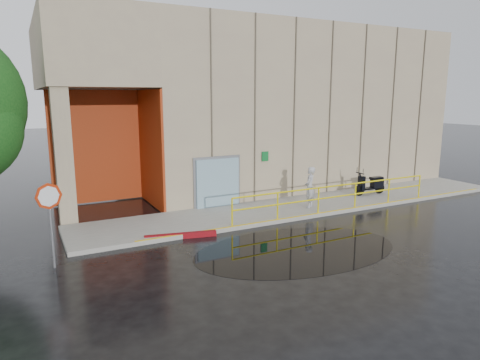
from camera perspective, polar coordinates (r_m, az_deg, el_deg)
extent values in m
plane|color=black|center=(13.01, 7.25, -10.04)|extent=(120.00, 120.00, 0.00)
cube|color=gray|center=(18.71, 9.52, -3.27)|extent=(20.00, 3.00, 0.15)
cube|color=gray|center=(24.64, 4.40, 9.52)|extent=(16.00, 10.00, 8.00)
cube|color=gray|center=(21.22, -20.03, 15.40)|extent=(4.00, 10.00, 3.00)
cube|color=gray|center=(16.53, -22.44, 2.71)|extent=(0.60, 0.60, 5.00)
cube|color=#992B0E|center=(19.78, -18.67, 4.22)|extent=(3.80, 0.15, 4.90)
cube|color=#992B0E|center=(18.48, -11.82, 4.12)|extent=(0.10, 3.50, 4.90)
cube|color=#81A4B1|center=(17.72, -2.97, -0.37)|extent=(1.90, 0.10, 2.00)
cube|color=slate|center=(17.79, -3.08, -0.33)|extent=(2.10, 0.06, 2.20)
cube|color=#0C5A24|center=(18.67, 3.37, 3.17)|extent=(0.32, 0.04, 0.42)
cylinder|color=yellow|center=(17.60, 12.92, -0.72)|extent=(9.50, 0.06, 0.06)
cylinder|color=yellow|center=(17.70, 12.86, -2.15)|extent=(9.50, 0.06, 0.06)
imported|color=#A7A7AC|center=(17.79, 9.28, -0.96)|extent=(0.73, 0.71, 1.69)
cylinder|color=black|center=(20.50, 15.64, -1.36)|extent=(0.49, 0.12, 0.48)
cylinder|color=black|center=(21.29, 18.13, -1.06)|extent=(0.49, 0.12, 0.48)
cylinder|color=slate|center=(12.82, -23.81, -6.31)|extent=(0.07, 0.07, 2.09)
cylinder|color=#B42A0C|center=(12.54, -24.15, -1.98)|extent=(0.70, 0.27, 0.72)
cylinder|color=white|center=(12.52, -24.15, -2.00)|extent=(0.54, 0.19, 0.57)
cube|color=maroon|center=(14.54, -7.89, -7.38)|extent=(2.38, 0.69, 0.18)
cube|color=black|center=(13.53, 7.59, -9.18)|extent=(6.91, 4.60, 0.01)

